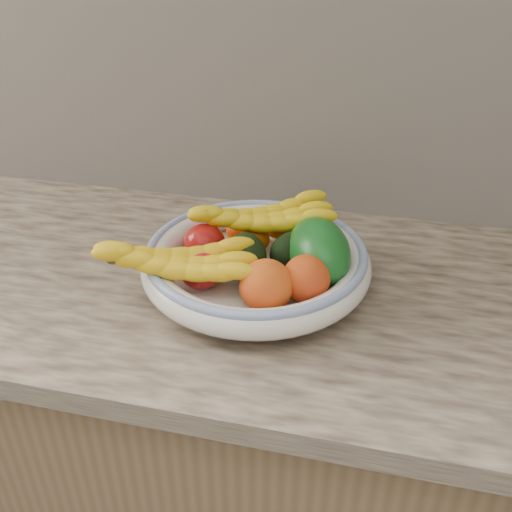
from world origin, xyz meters
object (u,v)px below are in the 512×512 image
object	(u,v)px
banana_bunch_back	(261,222)
fruit_bowl	(256,262)
banana_bunch_front	(176,266)
green_mango	(318,252)

from	to	relation	value
banana_bunch_back	fruit_bowl	bearing A→B (deg)	-104.92
fruit_bowl	banana_bunch_front	world-z (taller)	banana_bunch_front
fruit_bowl	green_mango	size ratio (longest dim) A/B	2.58
green_mango	banana_bunch_front	size ratio (longest dim) A/B	0.56
fruit_bowl	banana_bunch_front	size ratio (longest dim) A/B	1.44
green_mango	fruit_bowl	bearing A→B (deg)	159.88
fruit_bowl	green_mango	world-z (taller)	green_mango
green_mango	banana_bunch_back	size ratio (longest dim) A/B	0.56
banana_bunch_back	banana_bunch_front	xyz separation A→B (m)	(-0.10, -0.16, -0.01)
fruit_bowl	green_mango	xyz separation A→B (m)	(0.10, 0.01, 0.03)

